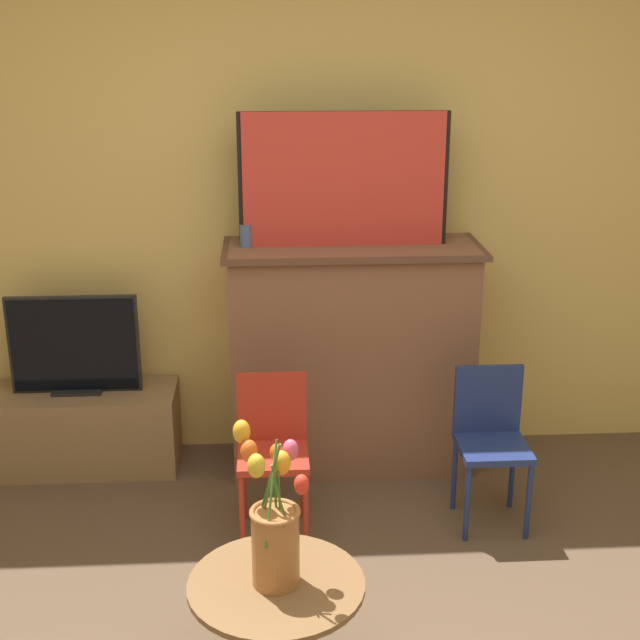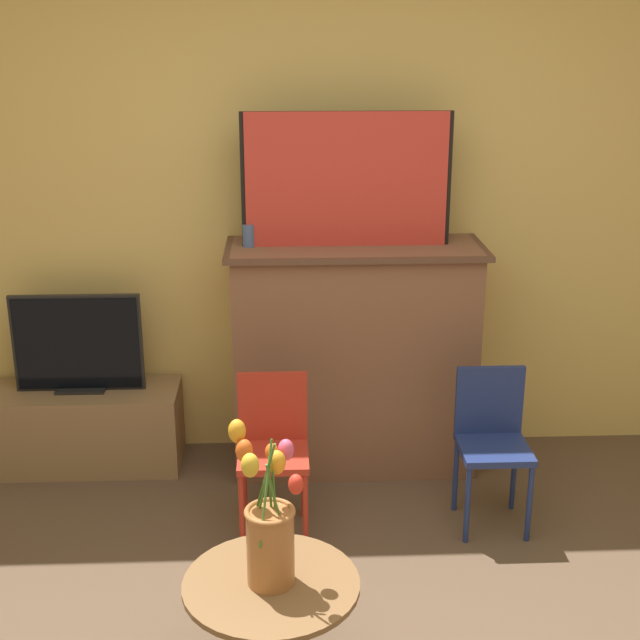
{
  "view_description": "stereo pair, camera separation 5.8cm",
  "coord_description": "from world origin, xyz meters",
  "px_view_note": "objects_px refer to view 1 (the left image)",
  "views": [
    {
      "loc": [
        -0.22,
        -2.19,
        2.14
      ],
      "look_at": [
        -0.02,
        1.17,
        1.0
      ],
      "focal_mm": 50.0,
      "sensor_mm": 36.0,
      "label": 1
    },
    {
      "loc": [
        -0.16,
        -2.19,
        2.14
      ],
      "look_at": [
        -0.02,
        1.17,
        1.0
      ],
      "focal_mm": 50.0,
      "sensor_mm": 36.0,
      "label": 2
    }
  ],
  "objects_px": {
    "tv_monitor": "(74,346)",
    "vase_tulips": "(274,529)",
    "painting": "(344,180)",
    "chair_red": "(273,443)",
    "chair_blue": "(491,434)"
  },
  "relations": [
    {
      "from": "vase_tulips",
      "to": "painting",
      "type": "bearing_deg",
      "value": 77.89
    },
    {
      "from": "tv_monitor",
      "to": "chair_blue",
      "type": "relative_size",
      "value": 0.89
    },
    {
      "from": "painting",
      "to": "chair_blue",
      "type": "bearing_deg",
      "value": -44.1
    },
    {
      "from": "painting",
      "to": "chair_red",
      "type": "distance_m",
      "value": 1.24
    },
    {
      "from": "tv_monitor",
      "to": "vase_tulips",
      "type": "bearing_deg",
      "value": -60.34
    },
    {
      "from": "tv_monitor",
      "to": "chair_red",
      "type": "xyz_separation_m",
      "value": [
        0.95,
        -0.63,
        -0.23
      ]
    },
    {
      "from": "chair_red",
      "to": "chair_blue",
      "type": "height_order",
      "value": "same"
    },
    {
      "from": "tv_monitor",
      "to": "vase_tulips",
      "type": "xyz_separation_m",
      "value": [
        0.95,
        -1.66,
        -0.02
      ]
    },
    {
      "from": "chair_blue",
      "to": "vase_tulips",
      "type": "height_order",
      "value": "vase_tulips"
    },
    {
      "from": "chair_blue",
      "to": "vase_tulips",
      "type": "bearing_deg",
      "value": -132.24
    },
    {
      "from": "painting",
      "to": "tv_monitor",
      "type": "height_order",
      "value": "painting"
    },
    {
      "from": "vase_tulips",
      "to": "tv_monitor",
      "type": "bearing_deg",
      "value": 119.66
    },
    {
      "from": "vase_tulips",
      "to": "chair_red",
      "type": "bearing_deg",
      "value": 89.9
    },
    {
      "from": "tv_monitor",
      "to": "vase_tulips",
      "type": "distance_m",
      "value": 1.91
    },
    {
      "from": "painting",
      "to": "chair_red",
      "type": "bearing_deg",
      "value": -119.75
    }
  ]
}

